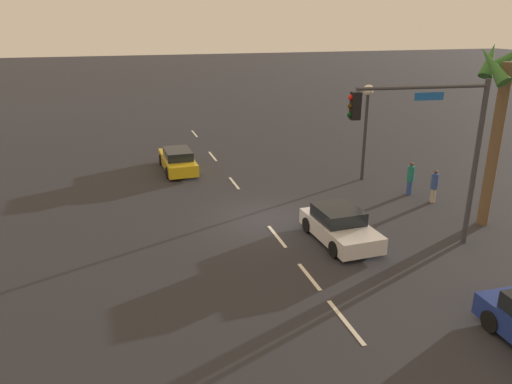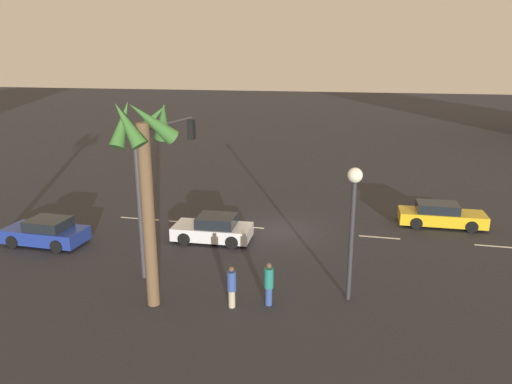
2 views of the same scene
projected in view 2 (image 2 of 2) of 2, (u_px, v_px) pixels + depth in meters
The scene contains 14 objects.
ground_plane at pixel (281, 230), 25.84m from camera, with size 220.00×220.00×0.00m, color #28282D.
lane_stripe_1 at pixel (500, 247), 23.50m from camera, with size 2.35×0.14×0.01m, color silver.
lane_stripe_2 at pixel (379, 237), 24.73m from camera, with size 2.10×0.14×0.01m, color silver.
lane_stripe_3 at pixel (245, 227), 26.26m from camera, with size 2.20×0.14×0.01m, color silver.
lane_stripe_4 at pixel (185, 222), 27.00m from camera, with size 1.94×0.14×0.01m, color silver.
lane_stripe_5 at pixel (140, 219), 27.60m from camera, with size 2.36×0.14×0.01m, color silver.
car_0 at pixel (213, 229), 24.17m from camera, with size 4.00×2.09×1.33m.
car_1 at pixel (441, 215), 26.30m from camera, with size 4.61×1.86×1.31m.
car_2 at pixel (46, 232), 23.71m from camera, with size 4.04×1.96×1.34m.
traffic_signal at pixel (160, 168), 20.65m from camera, with size 0.78×5.34×6.45m.
streetlamp at pixel (353, 207), 17.41m from camera, with size 0.56×0.56×5.22m.
pedestrian_0 at pixel (232, 286), 17.60m from camera, with size 0.48×0.48×1.64m.
pedestrian_1 at pixel (269, 283), 17.75m from camera, with size 0.44×0.44×1.70m.
palm_tree_0 at pixel (145, 158), 16.50m from camera, with size 2.69×2.74×7.84m.
Camera 2 is at (-4.03, 24.00, 9.02)m, focal length 33.32 mm.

